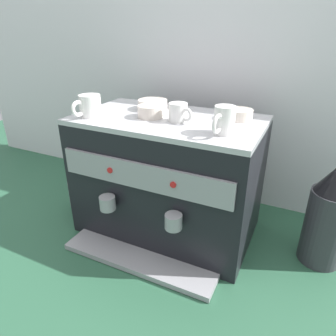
% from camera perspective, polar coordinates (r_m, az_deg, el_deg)
% --- Properties ---
extents(ground_plane, '(4.00, 4.00, 0.00)m').
position_cam_1_polar(ground_plane, '(1.30, 0.00, -10.76)').
color(ground_plane, '#28563D').
extents(tiled_backsplash_wall, '(2.80, 0.03, 1.01)m').
position_cam_1_polar(tiled_backsplash_wall, '(1.41, 6.67, 14.57)').
color(tiled_backsplash_wall, silver).
rests_on(tiled_backsplash_wall, ground_plane).
extents(espresso_machine, '(0.67, 0.50, 0.47)m').
position_cam_1_polar(espresso_machine, '(1.18, -0.09, -1.72)').
color(espresso_machine, black).
rests_on(espresso_machine, ground_plane).
extents(ceramic_cup_0, '(0.06, 0.11, 0.08)m').
position_cam_1_polar(ceramic_cup_0, '(0.92, 10.40, 8.74)').
color(ceramic_cup_0, white).
rests_on(ceramic_cup_0, espresso_machine).
extents(ceramic_cup_1, '(0.09, 0.06, 0.06)m').
position_cam_1_polar(ceramic_cup_1, '(1.04, 2.04, 10.35)').
color(ceramic_cup_1, white).
rests_on(ceramic_cup_1, espresso_machine).
extents(ceramic_cup_2, '(0.08, 0.12, 0.08)m').
position_cam_1_polar(ceramic_cup_2, '(1.13, -14.54, 11.17)').
color(ceramic_cup_2, white).
rests_on(ceramic_cup_2, espresso_machine).
extents(ceramic_bowl_0, '(0.09, 0.09, 0.04)m').
position_cam_1_polar(ceramic_bowl_0, '(1.09, -3.30, 10.49)').
color(ceramic_bowl_0, beige).
rests_on(ceramic_bowl_0, espresso_machine).
extents(ceramic_bowl_1, '(0.11, 0.11, 0.04)m').
position_cam_1_polar(ceramic_bowl_1, '(1.20, -2.87, 11.75)').
color(ceramic_bowl_1, beige).
rests_on(ceramic_bowl_1, espresso_machine).
extents(ceramic_bowl_2, '(0.10, 0.10, 0.04)m').
position_cam_1_polar(ceramic_bowl_2, '(1.10, 12.99, 9.75)').
color(ceramic_bowl_2, beige).
rests_on(ceramic_bowl_2, espresso_machine).
extents(coffee_grinder, '(0.14, 0.14, 0.38)m').
position_cam_1_polar(coffee_grinder, '(1.16, 27.87, -7.90)').
color(coffee_grinder, '#333338').
rests_on(coffee_grinder, ground_plane).
extents(milk_pitcher, '(0.10, 0.10, 0.12)m').
position_cam_1_polar(milk_pitcher, '(1.46, -16.22, -4.57)').
color(milk_pitcher, '#B7B7BC').
rests_on(milk_pitcher, ground_plane).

